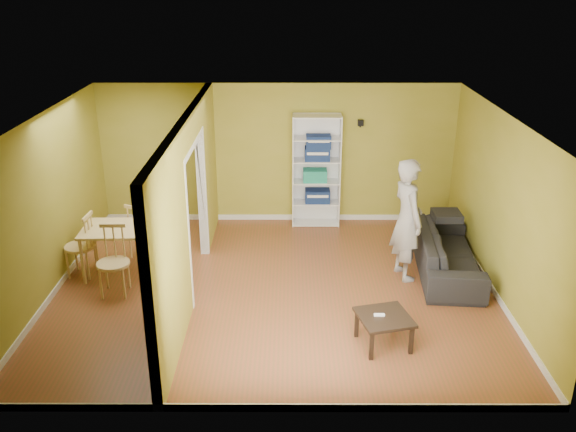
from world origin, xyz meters
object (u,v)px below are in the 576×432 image
at_px(chair_far, 142,229).
at_px(coffee_table, 384,320).
at_px(chair_near, 113,262).
at_px(person, 408,209).
at_px(sofa, 448,247).
at_px(bookshelf, 316,170).
at_px(dining_table, 123,232).
at_px(chair_left, 80,245).

bearing_deg(chair_far, coffee_table, 167.75).
bearing_deg(chair_near, person, 6.06).
bearing_deg(sofa, bookshelf, 49.47).
relative_size(person, bookshelf, 1.08).
distance_m(sofa, dining_table, 5.05).
distance_m(bookshelf, dining_table, 3.71).
bearing_deg(chair_left, chair_far, 134.22).
xyz_separation_m(bookshelf, dining_table, (-3.05, -2.08, -0.34)).
xyz_separation_m(sofa, chair_far, (-4.91, 0.55, 0.05)).
bearing_deg(chair_far, dining_table, 101.35).
height_order(person, bookshelf, person).
distance_m(sofa, person, 0.99).
distance_m(person, bookshelf, 2.53).
xyz_separation_m(dining_table, chair_far, (0.13, 0.61, -0.22)).
distance_m(person, dining_table, 4.36).
height_order(sofa, chair_left, chair_left).
xyz_separation_m(sofa, person, (-0.70, -0.15, 0.69)).
bearing_deg(chair_left, sofa, 95.62).
height_order(sofa, chair_far, chair_far).
bearing_deg(sofa, dining_table, 95.57).
bearing_deg(dining_table, sofa, 0.59).
bearing_deg(person, dining_table, 73.28).
bearing_deg(bookshelf, coffee_table, -80.19).
distance_m(bookshelf, chair_far, 3.32).
relative_size(bookshelf, chair_left, 2.03).
height_order(sofa, bookshelf, bookshelf).
bearing_deg(coffee_table, chair_far, 144.34).
relative_size(sofa, bookshelf, 1.09).
distance_m(coffee_table, chair_far, 4.46).
height_order(sofa, dining_table, sofa).
bearing_deg(chair_left, dining_table, 100.19).
bearing_deg(bookshelf, person, -59.28).
height_order(dining_table, chair_far, chair_far).
distance_m(sofa, chair_far, 4.94).
height_order(sofa, person, person).
xyz_separation_m(chair_left, chair_far, (0.81, 0.67, -0.03)).
bearing_deg(dining_table, bookshelf, 34.24).
height_order(dining_table, chair_near, chair_near).
xyz_separation_m(bookshelf, chair_near, (-3.05, -2.75, -0.51)).
xyz_separation_m(sofa, coffee_table, (-1.29, -2.05, -0.07)).
xyz_separation_m(coffee_table, chair_far, (-3.63, 2.60, 0.12)).
relative_size(coffee_table, dining_table, 0.51).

